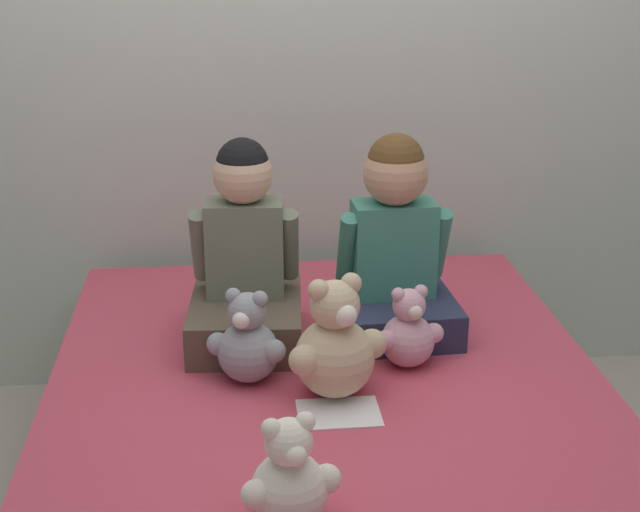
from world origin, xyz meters
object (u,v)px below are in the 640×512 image
object	(u,v)px
bed	(332,484)
child_on_right	(395,248)
teddy_bear_held_by_left_child	(248,343)
teddy_bear_held_by_right_child	(408,333)
child_on_left	(245,264)
teddy_bear_at_foot_of_bed	(289,480)
sign_card	(339,413)
teddy_bear_between_children	(335,346)

from	to	relation	value
bed	child_on_right	xyz separation A→B (m)	(0.23, 0.41, 0.52)
teddy_bear_held_by_left_child	teddy_bear_held_by_right_child	distance (m)	0.45
child_on_left	bed	bearing A→B (deg)	-58.44
teddy_bear_held_by_right_child	teddy_bear_at_foot_of_bed	bearing A→B (deg)	-132.10
teddy_bear_held_by_right_child	teddy_bear_at_foot_of_bed	xyz separation A→B (m)	(-0.38, -0.67, 0.01)
child_on_right	teddy_bear_at_foot_of_bed	xyz separation A→B (m)	(-0.38, -0.90, -0.16)
child_on_left	teddy_bear_held_by_left_child	bearing A→B (deg)	-86.44
sign_card	bed	bearing A→B (deg)	96.61
child_on_left	sign_card	size ratio (longest dim) A/B	2.86
child_on_left	child_on_right	size ratio (longest dim) A/B	0.99
teddy_bear_between_children	teddy_bear_at_foot_of_bed	distance (m)	0.55
bed	child_on_left	bearing A→B (deg)	117.36
child_on_left	child_on_right	xyz separation A→B (m)	(0.44, -0.00, 0.03)
teddy_bear_held_by_left_child	teddy_bear_between_children	distance (m)	0.25
teddy_bear_between_children	sign_card	distance (m)	0.17
bed	sign_card	xyz separation A→B (m)	(0.01, -0.06, 0.26)
teddy_bear_held_by_left_child	sign_card	world-z (taller)	teddy_bear_held_by_left_child
child_on_right	teddy_bear_at_foot_of_bed	bearing A→B (deg)	-115.59
child_on_right	teddy_bear_between_children	distance (m)	0.45
teddy_bear_held_by_left_child	teddy_bear_between_children	bearing A→B (deg)	-2.90
teddy_bear_held_by_right_child	teddy_bear_at_foot_of_bed	distance (m)	0.77
child_on_left	child_on_right	bearing A→B (deg)	4.01
bed	teddy_bear_held_by_right_child	xyz separation A→B (m)	(0.23, 0.18, 0.36)
bed	teddy_bear_at_foot_of_bed	size ratio (longest dim) A/B	7.99
child_on_right	teddy_bear_at_foot_of_bed	world-z (taller)	child_on_right
teddy_bear_between_children	child_on_right	bearing A→B (deg)	37.18
sign_card	teddy_bear_held_by_left_child	bearing A→B (deg)	137.65
child_on_right	teddy_bear_between_children	xyz separation A→B (m)	(-0.22, -0.37, -0.12)
teddy_bear_held_by_right_child	sign_card	size ratio (longest dim) A/B	1.13
bed	teddy_bear_between_children	world-z (taller)	teddy_bear_between_children
bed	teddy_bear_held_by_left_child	bearing A→B (deg)	147.25
bed	teddy_bear_between_children	size ratio (longest dim) A/B	6.12
teddy_bear_at_foot_of_bed	teddy_bear_between_children	bearing A→B (deg)	58.49
teddy_bear_held_by_right_child	teddy_bear_at_foot_of_bed	size ratio (longest dim) A/B	0.93
child_on_right	sign_card	world-z (taller)	child_on_right
teddy_bear_held_by_right_child	sign_card	xyz separation A→B (m)	(-0.22, -0.24, -0.10)
bed	teddy_bear_held_by_right_child	world-z (taller)	teddy_bear_held_by_right_child
bed	teddy_bear_held_by_left_child	distance (m)	0.45
bed	child_on_left	distance (m)	0.67
child_on_right	teddy_bear_held_by_right_child	world-z (taller)	child_on_right
teddy_bear_held_by_right_child	sign_card	distance (m)	0.34
child_on_left	teddy_bear_held_by_right_child	distance (m)	0.52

